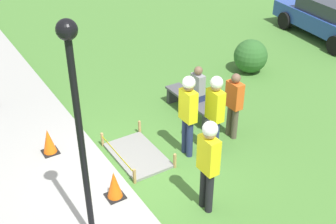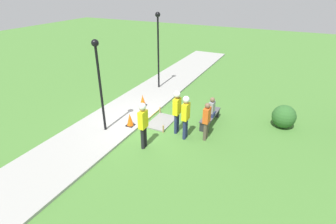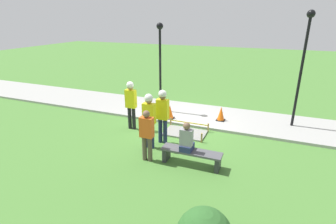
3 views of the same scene
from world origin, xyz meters
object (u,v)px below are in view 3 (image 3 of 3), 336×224
traffic_cone_far_patch (170,112)px  bystander_in_orange_shirt (147,133)px  park_bench (191,155)px  lamppost_near (160,55)px  traffic_cone_near_patch (221,114)px  worker_assistant (149,116)px  worker_supervisor (163,112)px  person_seated_on_bench (187,140)px  lamppost_far (304,54)px  worker_trainee (131,101)px

traffic_cone_far_patch → bystander_in_orange_shirt: (-0.56, 3.27, 0.52)m
park_bench → lamppost_near: (2.63, -3.81, 2.27)m
traffic_cone_near_patch → bystander_in_orange_shirt: (1.47, 3.85, 0.51)m
worker_assistant → park_bench: bearing=161.3°
bystander_in_orange_shirt → lamppost_near: 4.58m
worker_supervisor → worker_assistant: worker_supervisor is taller
traffic_cone_near_patch → worker_supervisor: bearing=59.7°
park_bench → worker_assistant: size_ratio=0.95×
park_bench → person_seated_on_bench: 0.51m
park_bench → lamppost_far: bearing=-124.8°
worker_trainee → worker_supervisor: bearing=157.3°
worker_assistant → bystander_in_orange_shirt: bearing=110.7°
traffic_cone_near_patch → lamppost_far: lamppost_far is taller
lamppost_near → lamppost_far: lamppost_far is taller
park_bench → worker_supervisor: bearing=-37.7°
worker_trainee → lamppost_far: lamppost_far is taller
worker_trainee → lamppost_far: 6.51m
person_seated_on_bench → lamppost_near: size_ratio=0.23×
worker_supervisor → bystander_in_orange_shirt: bearing=91.5°
worker_trainee → traffic_cone_far_patch: bearing=-128.5°
person_seated_on_bench → lamppost_far: 5.52m
traffic_cone_near_patch → worker_trainee: 3.71m
park_bench → worker_supervisor: (1.35, -1.04, 0.81)m
worker_trainee → bystander_in_orange_shirt: size_ratio=1.17×
person_seated_on_bench → worker_assistant: bearing=-22.0°
bystander_in_orange_shirt → worker_trainee: bearing=-50.2°
worker_assistant → lamppost_near: bearing=-72.7°
worker_trainee → bystander_in_orange_shirt: 2.54m
bystander_in_orange_shirt → lamppost_near: bearing=-72.0°
traffic_cone_far_patch → lamppost_far: 5.44m
worker_trainee → lamppost_near: lamppost_near is taller
traffic_cone_near_patch → park_bench: (0.15, 3.62, -0.06)m
worker_trainee → person_seated_on_bench: bearing=147.8°
traffic_cone_near_patch → worker_trainee: worker_trainee is taller
traffic_cone_far_patch → traffic_cone_near_patch: bearing=-164.2°
worker_trainee → lamppost_near: 2.58m
lamppost_near → worker_assistant: bearing=107.3°
traffic_cone_far_patch → bystander_in_orange_shirt: size_ratio=0.36×
worker_assistant → bystander_in_orange_shirt: 0.86m
park_bench → worker_assistant: worker_assistant is taller
traffic_cone_far_patch → worker_assistant: bearing=96.0°
person_seated_on_bench → worker_assistant: size_ratio=0.48×
bystander_in_orange_shirt → lamppost_far: size_ratio=0.38×
park_bench → lamppost_far: 5.61m
person_seated_on_bench → lamppost_near: bearing=-57.2°
worker_supervisor → person_seated_on_bench: bearing=137.8°
traffic_cone_far_patch → worker_assistant: 2.62m
lamppost_near → bystander_in_orange_shirt: bearing=108.0°
worker_assistant → worker_trainee: size_ratio=0.99×
traffic_cone_near_patch → worker_supervisor: 3.07m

